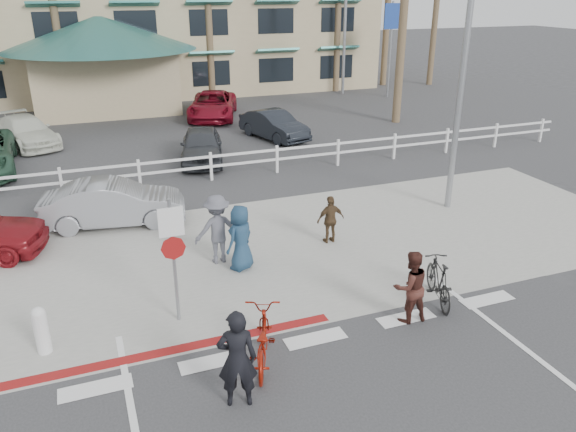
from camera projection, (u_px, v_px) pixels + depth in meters
name	position (u px, v px, depth m)	size (l,w,h in m)	color
ground	(329.00, 357.00, 10.16)	(140.00, 140.00, 0.00)	#333335
sidewalk_plaza	(253.00, 254.00, 14.05)	(22.00, 7.00, 0.01)	gray
cross_street	(215.00, 201.00, 17.50)	(40.00, 5.00, 0.01)	#333335
parking_lot	(164.00, 132.00, 25.71)	(50.00, 16.00, 0.01)	#333335
curb_red	(151.00, 355.00, 10.21)	(7.00, 0.25, 0.02)	maroon
rail_fence	(214.00, 166.00, 19.21)	(29.40, 0.16, 1.00)	silver
sign_post	(174.00, 255.00, 10.75)	(0.50, 0.10, 2.90)	gray
bollard_0	(41.00, 330.00, 10.13)	(0.26, 0.26, 0.95)	silver
streetlight_0	(465.00, 54.00, 15.34)	(0.60, 2.00, 9.00)	gray
streetlight_1	(345.00, 12.00, 33.04)	(0.60, 2.00, 9.50)	gray
info_sign	(390.00, 49.00, 32.71)	(1.20, 0.16, 5.60)	navy
bike_red	(262.00, 339.00, 9.87)	(0.63, 1.81, 0.95)	maroon
rider_red	(237.00, 359.00, 8.72)	(0.63, 0.41, 1.72)	black
bike_black	(439.00, 281.00, 11.78)	(0.46, 1.64, 0.98)	black
rider_black	(410.00, 287.00, 11.01)	(0.74, 0.57, 1.52)	#411F19
pedestrian_a	(217.00, 229.00, 13.36)	(1.11, 0.64, 1.71)	#565761
pedestrian_child	(331.00, 220.00, 14.47)	(0.75, 0.31, 1.28)	#4C3621
pedestrian_b	(241.00, 238.00, 13.04)	(0.78, 0.51, 1.60)	navy
car_white_sedan	(113.00, 203.00, 15.56)	(1.35, 3.87, 1.28)	gray
lot_car_2	(202.00, 145.00, 21.18)	(1.52, 3.77, 1.28)	#31343A
lot_car_3	(274.00, 125.00, 24.36)	(1.29, 3.70, 1.22)	black
lot_car_4	(26.00, 132.00, 23.30)	(1.70, 4.17, 1.21)	silver
lot_car_5	(213.00, 105.00, 28.16)	(2.17, 4.71, 1.31)	maroon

